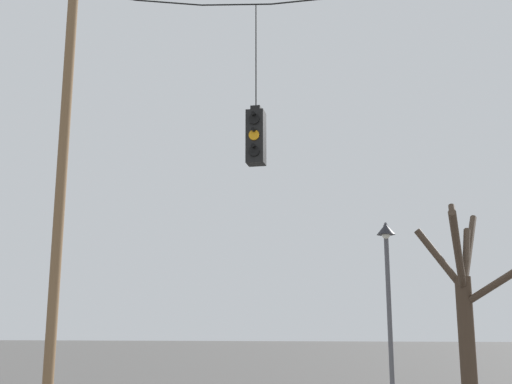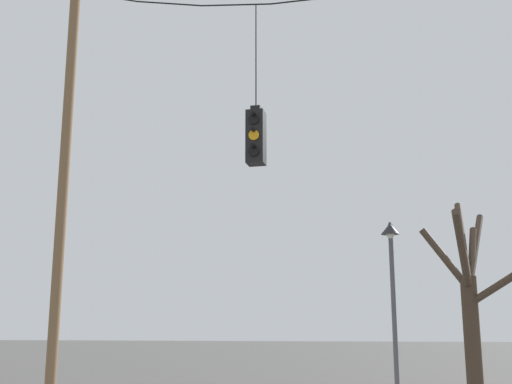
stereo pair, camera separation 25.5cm
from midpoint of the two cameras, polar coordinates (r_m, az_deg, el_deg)
The scene contains 4 objects.
utility_pole_left at distance 13.50m, azimuth -17.47°, elevation 0.52°, with size 0.21×0.21×9.40m.
traffic_light_near_left_pole at distance 12.31m, azimuth -0.60°, elevation 4.99°, with size 0.34×0.58×3.30m.
street_lamp at distance 16.67m, azimuth 11.18°, elevation -6.81°, with size 0.46×0.80×4.54m.
bare_tree at distance 17.42m, azimuth 17.84°, elevation -8.91°, with size 3.23×4.84×5.45m.
Camera 1 is at (1.34, -11.61, 1.86)m, focal length 45.00 mm.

